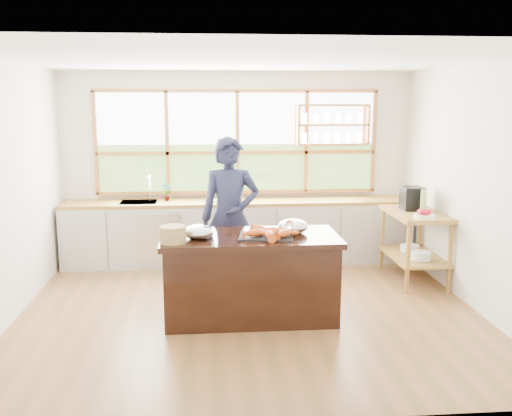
{
  "coord_description": "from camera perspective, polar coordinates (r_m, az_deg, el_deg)",
  "views": [
    {
      "loc": [
        -0.44,
        -5.98,
        2.29
      ],
      "look_at": [
        0.09,
        0.15,
        1.13
      ],
      "focal_mm": 40.0,
      "sensor_mm": 36.0,
      "label": 1
    }
  ],
  "objects": [
    {
      "name": "wine_glass",
      "position": [
        5.69,
        3.34,
        -1.77
      ],
      "size": [
        0.08,
        0.08,
        0.22
      ],
      "color": "white",
      "rests_on": "island"
    },
    {
      "name": "mixing_bowl_left",
      "position": [
        5.86,
        -5.75,
        -2.4
      ],
      "size": [
        0.31,
        0.31,
        0.15
      ],
      "primitive_type": "ellipsoid",
      "color": "silver",
      "rests_on": "island"
    },
    {
      "name": "room_shell",
      "position": [
        6.53,
        -0.85,
        5.99
      ],
      "size": [
        5.02,
        4.52,
        2.71
      ],
      "color": "beige",
      "rests_on": "ground_plane"
    },
    {
      "name": "potted_plant",
      "position": [
        8.1,
        -8.95,
        1.63
      ],
      "size": [
        0.15,
        0.11,
        0.26
      ],
      "primitive_type": "imported",
      "rotation": [
        0.0,
        0.0,
        0.13
      ],
      "color": "slate",
      "rests_on": "back_counter"
    },
    {
      "name": "cook",
      "position": [
        6.68,
        -2.6,
        -0.95
      ],
      "size": [
        0.7,
        0.47,
        1.88
      ],
      "primitive_type": "imported",
      "rotation": [
        0.0,
        0.0,
        -0.03
      ],
      "color": "#1D203C",
      "rests_on": "ground_plane"
    },
    {
      "name": "back_counter",
      "position": [
        8.14,
        -1.84,
        -2.33
      ],
      "size": [
        4.9,
        0.63,
        0.9
      ],
      "color": "#AFABA4",
      "rests_on": "ground_plane"
    },
    {
      "name": "lobster_pile",
      "position": [
        5.85,
        1.26,
        -2.46
      ],
      "size": [
        0.52,
        0.48,
        0.08
      ],
      "color": "#D35016",
      "rests_on": "slate_board"
    },
    {
      "name": "wine_bottle",
      "position": [
        7.39,
        16.4,
        0.61
      ],
      "size": [
        0.09,
        0.09,
        0.3
      ],
      "primitive_type": "cylinder",
      "rotation": [
        0.0,
        0.0,
        0.28
      ],
      "color": "#91B05C",
      "rests_on": "right_shelf_unit"
    },
    {
      "name": "island",
      "position": [
        6.08,
        -0.56,
        -6.86
      ],
      "size": [
        1.85,
        0.9,
        0.9
      ],
      "color": "black",
      "rests_on": "ground_plane"
    },
    {
      "name": "right_shelf_unit",
      "position": [
        7.55,
        15.62,
        -2.6
      ],
      "size": [
        0.62,
        1.1,
        0.9
      ],
      "color": "olive",
      "rests_on": "ground_plane"
    },
    {
      "name": "cutting_board",
      "position": [
        8.05,
        -2.93,
        0.8
      ],
      "size": [
        0.44,
        0.36,
        0.01
      ],
      "primitive_type": "cube",
      "rotation": [
        0.0,
        0.0,
        -0.16
      ],
      "color": "#53AC37",
      "rests_on": "back_counter"
    },
    {
      "name": "espresso_machine",
      "position": [
        7.61,
        15.36,
        0.94
      ],
      "size": [
        0.26,
        0.28,
        0.3
      ],
      "primitive_type": "cube",
      "rotation": [
        0.0,
        0.0,
        -0.01
      ],
      "color": "black",
      "rests_on": "right_shelf_unit"
    },
    {
      "name": "ground_plane",
      "position": [
        6.42,
        -0.69,
        -10.19
      ],
      "size": [
        5.0,
        5.0,
        0.0
      ],
      "primitive_type": "plane",
      "color": "brown"
    },
    {
      "name": "fruit_bowl",
      "position": [
        7.1,
        16.46,
        -0.67
      ],
      "size": [
        0.25,
        0.25,
        0.11
      ],
      "color": "white",
      "rests_on": "right_shelf_unit"
    },
    {
      "name": "wicker_basket",
      "position": [
        5.7,
        -8.31,
        -2.63
      ],
      "size": [
        0.26,
        0.26,
        0.17
      ],
      "primitive_type": "cylinder",
      "color": "#9F8249",
      "rests_on": "island"
    },
    {
      "name": "parchment_roll",
      "position": [
        6.1,
        -8.44,
        -2.18
      ],
      "size": [
        0.17,
        0.31,
        0.08
      ],
      "primitive_type": "cylinder",
      "rotation": [
        1.57,
        0.0,
        0.33
      ],
      "color": "white",
      "rests_on": "island"
    },
    {
      "name": "slate_board",
      "position": [
        5.88,
        1.01,
        -2.86
      ],
      "size": [
        0.6,
        0.47,
        0.02
      ],
      "primitive_type": "cube",
      "rotation": [
        0.0,
        0.0,
        -0.14
      ],
      "color": "black",
      "rests_on": "island"
    },
    {
      "name": "mixing_bowl_right",
      "position": [
        6.1,
        3.72,
        -1.83
      ],
      "size": [
        0.32,
        0.32,
        0.15
      ],
      "primitive_type": "ellipsoid",
      "color": "silver",
      "rests_on": "island"
    }
  ]
}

